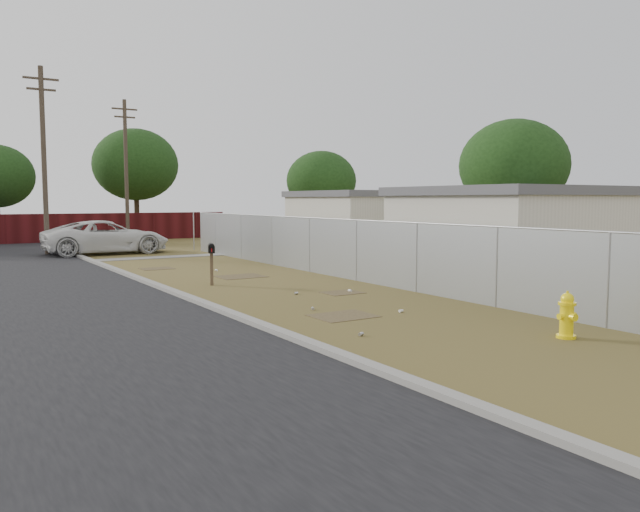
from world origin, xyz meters
TOP-DOWN VIEW (x-y plane):
  - ground at (0.00, 0.00)m, footprint 120.00×120.00m
  - street at (-6.76, 8.05)m, footprint 15.10×60.00m
  - chainlink_fence at (3.12, 1.03)m, footprint 0.10×27.06m
  - utility_poles at (-3.67, 20.67)m, footprint 12.60×8.24m
  - houses at (9.70, 3.13)m, footprint 9.30×17.24m
  - horizon_trees at (0.84, 23.56)m, footprint 33.32×31.94m
  - fire_hydrant at (1.58, -9.16)m, footprint 0.42×0.43m
  - mailbox at (-1.38, 1.46)m, footprint 0.36×0.57m
  - pickup_truck at (-1.45, 14.90)m, footprint 5.99×2.84m
  - scattered_litter at (-0.07, -2.47)m, footprint 3.26×12.04m

SIDE VIEW (x-z plane):
  - ground at x=0.00m, z-range 0.00..0.00m
  - street at x=-6.76m, z-range -0.04..0.08m
  - scattered_litter at x=-0.07m, z-range 0.01..0.08m
  - fire_hydrant at x=1.58m, z-range -0.03..0.89m
  - chainlink_fence at x=3.12m, z-range -0.21..1.81m
  - pickup_truck at x=-1.45m, z-range 0.00..1.65m
  - mailbox at x=-1.38m, z-range 0.38..1.70m
  - houses at x=9.70m, z-range 0.01..3.11m
  - horizon_trees at x=0.84m, z-range 0.74..8.52m
  - utility_poles at x=-3.67m, z-range 0.19..9.19m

